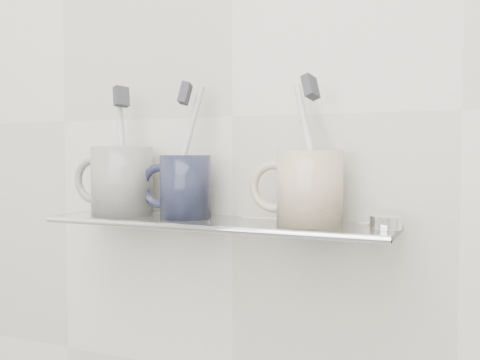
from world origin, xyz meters
The scene contains 18 objects.
wall_back centered at (0.00, 1.10, 1.25)m, with size 2.50×2.50×0.00m, color beige.
shelf_glass centered at (0.00, 1.04, 1.10)m, with size 0.50×0.12×0.01m, color silver.
shelf_rail centered at (0.00, 0.98, 1.10)m, with size 0.01×0.01×0.50m, color silver.
bracket_left centered at (-0.21, 1.09, 1.09)m, with size 0.02×0.02×0.03m, color silver.
bracket_right centered at (0.21, 1.09, 1.09)m, with size 0.02×0.02×0.03m, color silver.
mug_left centered at (-0.16, 1.04, 1.15)m, with size 0.09×0.09×0.10m, color silver.
mug_left_handle centered at (-0.21, 1.04, 1.15)m, with size 0.07×0.07×0.01m, color silver.
toothbrush_left centered at (-0.16, 1.04, 1.20)m, with size 0.01×0.01×0.19m, color #B7BCC3.
bristles_left centered at (-0.16, 1.04, 1.28)m, with size 0.01×0.02×0.03m, color #35353C.
mug_center centered at (-0.05, 1.04, 1.15)m, with size 0.07×0.07×0.09m, color black.
mug_center_handle centered at (-0.09, 1.04, 1.15)m, with size 0.07×0.07×0.01m, color black.
toothbrush_center centered at (-0.05, 1.04, 1.20)m, with size 0.01×0.01×0.19m, color silver.
bristles_center centered at (-0.05, 1.04, 1.28)m, with size 0.01×0.02×0.03m, color #35353C.
mug_right centered at (0.14, 1.04, 1.15)m, with size 0.09×0.09×0.10m, color beige.
mug_right_handle centered at (0.09, 1.04, 1.15)m, with size 0.07×0.07×0.01m, color beige.
toothbrush_right centered at (0.14, 1.04, 1.20)m, with size 0.01×0.01×0.19m, color silver.
bristles_right centered at (0.14, 1.04, 1.28)m, with size 0.01×0.02×0.03m, color #35353C.
chrome_cap centered at (0.24, 1.04, 1.11)m, with size 0.04×0.04×0.02m, color silver.
Camera 1 is at (0.33, 0.36, 1.19)m, focal length 40.00 mm.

